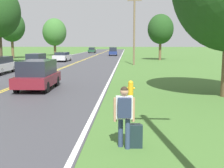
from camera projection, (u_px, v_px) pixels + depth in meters
hitchhiker_person at (124, 111)px, 7.41m from camera, size 0.57×0.41×1.68m
suitcase at (135, 136)px, 7.56m from camera, size 0.39×0.20×0.69m
fire_hydrant at (131, 88)px, 15.24m from camera, size 0.45×0.29×0.80m
utility_pole_midground at (134, 30)px, 35.55m from camera, size 1.80×0.24×8.67m
tree_behind_sign at (11, 27)px, 50.50m from camera, size 4.73×4.73×8.45m
tree_right_cluster at (54, 32)px, 61.99m from camera, size 5.23×5.23×8.18m
tree_far_back at (161, 29)px, 45.80m from camera, size 4.21×4.21×7.47m
car_maroon_van_approaching at (38, 74)px, 17.03m from camera, size 2.02×4.16×1.77m
car_black_hatchback_mid_far at (36, 59)px, 34.61m from camera, size 1.98×4.13×1.52m
car_silver_sedan_receding at (62, 57)px, 42.96m from camera, size 2.08×4.55×1.40m
car_dark_blue_suv_distant at (113, 51)px, 62.80m from camera, size 1.96×4.83×1.85m
car_dark_green_sedan_horizon at (92, 50)px, 80.07m from camera, size 1.86×4.41×1.55m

